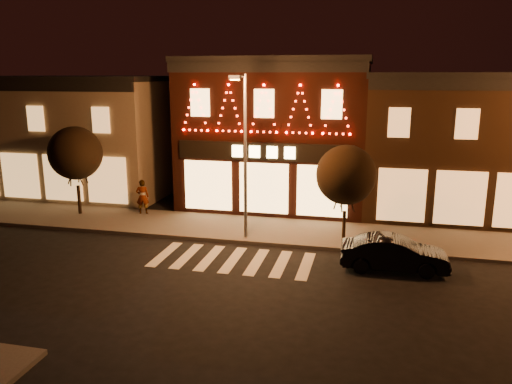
% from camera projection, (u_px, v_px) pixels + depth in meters
% --- Properties ---
extents(ground, '(120.00, 120.00, 0.00)m').
position_uv_depth(ground, '(201.00, 302.00, 16.81)').
color(ground, black).
rests_on(ground, ground).
extents(sidewalk_far, '(44.00, 4.00, 0.15)m').
position_uv_depth(sidewalk_far, '(296.00, 232.00, 23.94)').
color(sidewalk_far, '#47423D').
rests_on(sidewalk_far, ground).
extents(building_left, '(12.20, 8.28, 7.30)m').
position_uv_depth(building_left, '(78.00, 134.00, 32.09)').
color(building_left, '#7F6F5A').
rests_on(building_left, ground).
extents(building_pulp, '(10.20, 8.34, 8.30)m').
position_uv_depth(building_pulp, '(279.00, 132.00, 29.10)').
color(building_pulp, black).
rests_on(building_pulp, ground).
extents(building_right_a, '(9.20, 8.28, 7.50)m').
position_uv_depth(building_right_a, '(452.00, 144.00, 27.12)').
color(building_right_a, '#332012').
rests_on(building_right_a, ground).
extents(streetlamp_mid, '(0.46, 1.67, 7.29)m').
position_uv_depth(streetlamp_mid, '(244.00, 145.00, 21.87)').
color(streetlamp_mid, '#59595E').
rests_on(streetlamp_mid, sidewalk_far).
extents(tree_left, '(2.78, 2.78, 4.65)m').
position_uv_depth(tree_left, '(75.00, 153.00, 26.16)').
color(tree_left, black).
rests_on(tree_left, sidewalk_far).
extents(tree_right, '(2.59, 2.59, 4.33)m').
position_uv_depth(tree_right, '(346.00, 175.00, 21.66)').
color(tree_right, black).
rests_on(tree_right, sidewalk_far).
extents(dark_sedan, '(4.09, 1.51, 1.34)m').
position_uv_depth(dark_sedan, '(394.00, 254.00, 19.39)').
color(dark_sedan, black).
rests_on(dark_sedan, ground).
extents(pedestrian, '(0.78, 0.62, 1.85)m').
position_uv_depth(pedestrian, '(142.00, 197.00, 26.67)').
color(pedestrian, gray).
rests_on(pedestrian, sidewalk_far).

